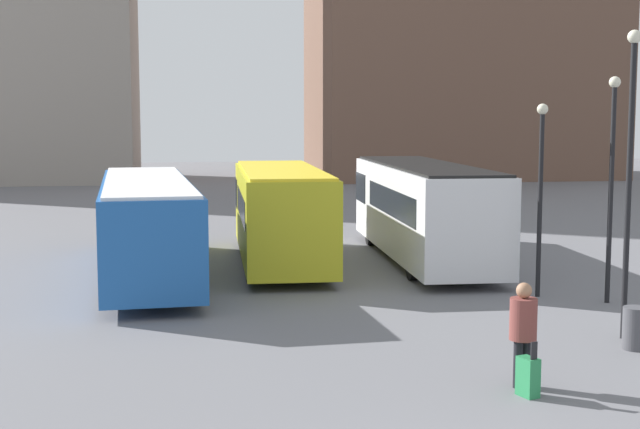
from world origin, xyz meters
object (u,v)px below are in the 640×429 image
Objects in this scene: suitcase at (528,377)px; trash_bin at (636,328)px; bus_2 at (422,208)px; traveler at (523,325)px; bus_0 at (147,222)px; lamp_post_0 at (541,182)px; lamp_post_1 at (612,171)px; lamp_post_2 at (630,162)px; bus_1 at (281,212)px.

trash_bin is at bearing -70.48° from suitcase.
suitcase is (-1.97, -13.95, -1.35)m from bus_2.
traveler is at bearing -147.41° from trash_bin.
lamp_post_0 is (10.03, -4.67, 1.40)m from bus_0.
lamp_post_0 is at bearing 145.42° from lamp_post_1.
lamp_post_2 is (1.47, -10.57, 2.01)m from bus_2.
lamp_post_1 reaches higher than lamp_post_0.
lamp_post_0 is at bearing -165.48° from bus_2.
bus_2 is 7.87m from lamp_post_1.
suitcase is (2.61, -13.91, -1.29)m from bus_1.
lamp_post_1 is (11.45, -5.65, 1.74)m from bus_0.
traveler is 2.14× the size of trash_bin.
lamp_post_0 is 0.78× the size of lamp_post_2.
lamp_post_1 is (7.39, -7.14, 1.66)m from bus_1.
trash_bin is (5.87, -11.39, -1.20)m from bus_1.
suitcase is 0.17× the size of lamp_post_1.
bus_1 is at bearing 119.87° from lamp_post_2.
bus_1 is 14.22m from suitcase.
bus_2 is 6.19× the size of traveler.
lamp_post_1 is 0.88× the size of lamp_post_2.
bus_1 is 12.32m from lamp_post_2.
bus_2 reaches higher than traveler.
lamp_post_2 reaches higher than suitcase.
lamp_post_2 is (6.05, -10.54, 2.06)m from bus_1.
traveler is 3.81m from trash_bin.
bus_0 is at bearing 111.82° from bus_1.
bus_2 is at bearing -83.69° from bus_0.
bus_2 is 2.02× the size of lamp_post_1.
lamp_post_1 is (4.68, 6.27, 2.21)m from traveler.
bus_0 is at bearing 155.04° from lamp_post_0.
bus_0 is 6.60× the size of traveler.
bus_2 is at bearing -87.91° from bus_1.
trash_bin is at bearing -75.72° from traveler.
lamp_post_2 is 3.38m from trash_bin.
lamp_post_0 is (3.26, 7.24, 1.87)m from traveler.
bus_0 is 4.33m from bus_1.
lamp_post_2 is (3.34, 2.87, 2.61)m from traveler.
traveler is at bearing 173.97° from bus_2.
lamp_post_2 is (3.44, 3.38, 3.35)m from suitcase.
bus_0 is 12.57× the size of suitcase.
trash_bin is at bearing -91.14° from lamp_post_0.
bus_0 is 1.25× the size of bus_1.
bus_1 is at bearing -73.53° from bus_0.
traveler is 0.33× the size of lamp_post_1.
bus_1 is 1.72× the size of lamp_post_1.
bus_1 is 10.04× the size of suitcase.
bus_1 is 13.69m from traveler.
traveler is 0.90m from suitcase.
lamp_post_0 reaches higher than bus_0.
traveler is at bearing -28.94° from suitcase.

